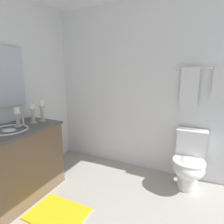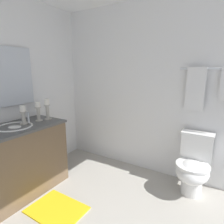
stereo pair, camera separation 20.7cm
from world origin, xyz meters
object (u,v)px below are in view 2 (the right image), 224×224
Objects in this scene: candle_holder_mid at (23,114)px; towel_near_vanity at (195,89)px; candle_holder_short at (38,111)px; bath_mat at (57,210)px; toilet at (193,166)px; candle_holder_tall at (47,109)px; sink_basin at (15,130)px; towel_bar at (216,68)px; vanity_cabinet at (19,160)px.

candle_holder_mid is 0.43× the size of towel_near_vanity.
candle_holder_short is 0.42× the size of bath_mat.
candle_holder_tall is at bearing -159.49° from toilet.
toilet is at bearing 20.51° from candle_holder_tall.
candle_holder_short is (0.02, 0.32, 0.17)m from sink_basin.
sink_basin is at bearing -143.18° from towel_near_vanity.
candle_holder_tall is 2.00m from toilet.
candle_holder_mid is (-0.08, -0.30, -0.03)m from candle_holder_tall.
towel_near_vanity is at bearing 33.41° from candle_holder_mid.
sink_basin is 2.18m from toilet.
candle_holder_mid is at bearing 100.24° from sink_basin.
towel_bar reaches higher than candle_holder_tall.
candle_holder_mid is 0.38× the size of bath_mat.
vanity_cabinet is at bearing -145.70° from towel_bar.
vanity_cabinet is 0.75m from bath_mat.
vanity_cabinet reaches higher than toilet.
candle_holder_short is 2.07m from toilet.
towel_near_vanity reaches higher than bath_mat.
candle_holder_mid reaches higher than toilet.
toilet is 0.95× the size of towel_bar.
sink_basin is 0.21m from candle_holder_mid.
toilet is at bearing 31.04° from vanity_cabinet.
vanity_cabinet is 2.59m from towel_bar.
toilet is (1.83, 1.10, -0.06)m from vanity_cabinet.
towel_near_vanity reaches higher than candle_holder_mid.
candle_holder_tall is at bearing 74.59° from candle_holder_mid.
candle_holder_mid is 2.18m from toilet.
sink_basin is 0.67× the size of bath_mat.
towel_near_vanity reaches higher than candle_holder_tall.
candle_holder_tall is at bearing -154.81° from towel_bar.
candle_holder_mid reaches higher than vanity_cabinet.
vanity_cabinet is 1.41× the size of towel_bar.
towel_near_vanity reaches higher than toilet.
sink_basin is 0.48m from candle_holder_tall.
sink_basin is at bearing -79.76° from candle_holder_mid.
towel_bar is at bearing 34.28° from sink_basin.
sink_basin is 1.44× the size of candle_holder_tall.
bath_mat is (0.65, -0.14, -0.97)m from candle_holder_mid.
towel_near_vanity reaches higher than sink_basin.
towel_near_vanity reaches higher than candle_holder_short.
candle_holder_tall is 2.15m from towel_bar.
towel_bar is 1.48× the size of towel_near_vanity.
vanity_cabinet is 2.08× the size of towel_near_vanity.
towel_near_vanity is at bearing 29.61° from candle_holder_short.
candle_holder_short reaches higher than candle_holder_mid.
towel_bar reaches higher than sink_basin.
towel_bar is 2.41m from bath_mat.
candle_holder_tall is 0.35× the size of towel_bar.
candle_holder_tall is 0.31m from candle_holder_mid.
candle_holder_tall is at bearing 82.55° from sink_basin.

